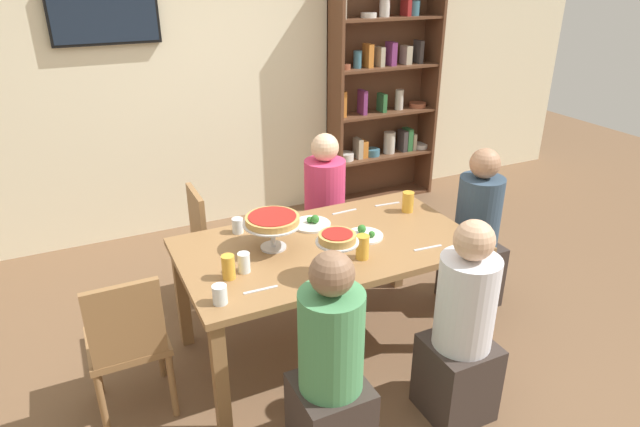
% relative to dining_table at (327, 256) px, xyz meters
% --- Properties ---
extents(ground_plane, '(12.00, 12.00, 0.00)m').
position_rel_dining_table_xyz_m(ground_plane, '(0.00, 0.00, -0.66)').
color(ground_plane, brown).
extents(rear_partition, '(8.00, 0.12, 2.80)m').
position_rel_dining_table_xyz_m(rear_partition, '(0.00, 2.20, 0.74)').
color(rear_partition, beige).
rests_on(rear_partition, ground_plane).
extents(dining_table, '(1.72, 0.96, 0.74)m').
position_rel_dining_table_xyz_m(dining_table, '(0.00, 0.00, 0.00)').
color(dining_table, olive).
rests_on(dining_table, ground_plane).
extents(bookshelf, '(1.10, 0.30, 2.21)m').
position_rel_dining_table_xyz_m(bookshelf, '(1.59, 2.02, 0.44)').
color(bookshelf, brown).
rests_on(bookshelf, ground_plane).
extents(television, '(0.81, 0.05, 0.44)m').
position_rel_dining_table_xyz_m(television, '(-0.85, 2.11, 1.23)').
color(television, black).
extents(diner_near_left, '(0.34, 0.34, 1.15)m').
position_rel_dining_table_xyz_m(diner_near_left, '(-0.37, -0.78, -0.16)').
color(diner_near_left, '#382D28').
rests_on(diner_near_left, ground_plane).
extents(diner_near_right, '(0.34, 0.34, 1.15)m').
position_rel_dining_table_xyz_m(diner_near_right, '(0.38, -0.80, -0.16)').
color(diner_near_right, '#382D28').
rests_on(diner_near_right, ground_plane).
extents(diner_head_east, '(0.34, 0.34, 1.15)m').
position_rel_dining_table_xyz_m(diner_head_east, '(1.16, 0.03, -0.16)').
color(diner_head_east, '#382D28').
rests_on(diner_head_east, ground_plane).
extents(diner_far_right, '(0.34, 0.34, 1.15)m').
position_rel_dining_table_xyz_m(diner_far_right, '(0.37, 0.78, -0.16)').
color(diner_far_right, '#382D28').
rests_on(diner_far_right, ground_plane).
extents(chair_far_left, '(0.40, 0.40, 0.87)m').
position_rel_dining_table_xyz_m(chair_far_left, '(-0.47, 0.81, -0.17)').
color(chair_far_left, olive).
rests_on(chair_far_left, ground_plane).
extents(chair_head_west, '(0.40, 0.40, 0.87)m').
position_rel_dining_table_xyz_m(chair_head_west, '(-1.18, -0.08, -0.17)').
color(chair_head_west, olive).
rests_on(chair_head_west, ground_plane).
extents(deep_dish_pizza_stand, '(0.34, 0.34, 0.20)m').
position_rel_dining_table_xyz_m(deep_dish_pizza_stand, '(-0.31, 0.08, 0.25)').
color(deep_dish_pizza_stand, silver).
rests_on(deep_dish_pizza_stand, dining_table).
extents(personal_pizza_stand, '(0.22, 0.22, 0.26)m').
position_rel_dining_table_xyz_m(personal_pizza_stand, '(-0.13, -0.36, 0.28)').
color(personal_pizza_stand, silver).
rests_on(personal_pizza_stand, dining_table).
extents(salad_plate_near_diner, '(0.24, 0.24, 0.07)m').
position_rel_dining_table_xyz_m(salad_plate_near_diner, '(0.02, 0.26, 0.10)').
color(salad_plate_near_diner, white).
rests_on(salad_plate_near_diner, dining_table).
extents(salad_plate_far_diner, '(0.22, 0.22, 0.07)m').
position_rel_dining_table_xyz_m(salad_plate_far_diner, '(0.24, -0.02, 0.10)').
color(salad_plate_far_diner, white).
rests_on(salad_plate_far_diner, dining_table).
extents(beer_glass_amber_tall, '(0.07, 0.07, 0.14)m').
position_rel_dining_table_xyz_m(beer_glass_amber_tall, '(0.10, -0.24, 0.15)').
color(beer_glass_amber_tall, gold).
rests_on(beer_glass_amber_tall, dining_table).
extents(beer_glass_amber_short, '(0.07, 0.07, 0.13)m').
position_rel_dining_table_xyz_m(beer_glass_amber_short, '(-0.64, -0.13, 0.15)').
color(beer_glass_amber_short, gold).
rests_on(beer_glass_amber_short, dining_table).
extents(beer_glass_amber_spare, '(0.08, 0.08, 0.13)m').
position_rel_dining_table_xyz_m(beer_glass_amber_spare, '(0.68, 0.18, 0.15)').
color(beer_glass_amber_spare, gold).
rests_on(beer_glass_amber_spare, dining_table).
extents(water_glass_clear_near, '(0.07, 0.07, 0.09)m').
position_rel_dining_table_xyz_m(water_glass_clear_near, '(-0.43, 0.36, 0.13)').
color(water_glass_clear_near, white).
rests_on(water_glass_clear_near, dining_table).
extents(water_glass_clear_far, '(0.07, 0.07, 0.10)m').
position_rel_dining_table_xyz_m(water_glass_clear_far, '(-0.74, -0.34, 0.13)').
color(water_glass_clear_far, white).
rests_on(water_glass_clear_far, dining_table).
extents(water_glass_clear_spare, '(0.07, 0.07, 0.11)m').
position_rel_dining_table_xyz_m(water_glass_clear_spare, '(-0.54, -0.10, 0.14)').
color(water_glass_clear_spare, white).
rests_on(water_glass_clear_spare, dining_table).
extents(cutlery_fork_near, '(0.18, 0.02, 0.00)m').
position_rel_dining_table_xyz_m(cutlery_fork_near, '(-0.53, -0.31, 0.09)').
color(cutlery_fork_near, silver).
rests_on(cutlery_fork_near, dining_table).
extents(cutlery_knife_near, '(0.18, 0.02, 0.00)m').
position_rel_dining_table_xyz_m(cutlery_knife_near, '(0.30, 0.35, 0.09)').
color(cutlery_knife_near, silver).
rests_on(cutlery_knife_near, dining_table).
extents(cutlery_fork_far, '(0.18, 0.03, 0.00)m').
position_rel_dining_table_xyz_m(cutlery_fork_far, '(0.50, -0.31, 0.09)').
color(cutlery_fork_far, silver).
rests_on(cutlery_fork_far, dining_table).
extents(cutlery_knife_far, '(0.18, 0.03, 0.00)m').
position_rel_dining_table_xyz_m(cutlery_knife_far, '(0.62, 0.33, 0.09)').
color(cutlery_knife_far, silver).
rests_on(cutlery_knife_far, dining_table).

